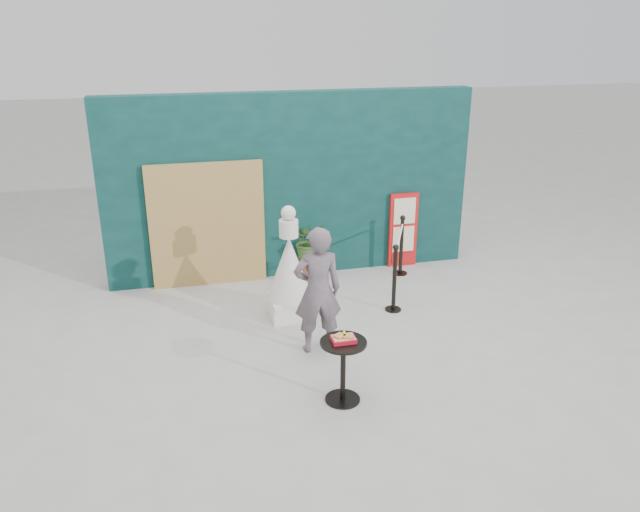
% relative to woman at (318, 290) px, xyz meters
% --- Properties ---
extents(ground, '(60.00, 60.00, 0.00)m').
position_rel_woman_xyz_m(ground, '(0.22, -0.43, -0.84)').
color(ground, '#ADAAA5').
rests_on(ground, ground).
extents(back_wall, '(6.00, 0.30, 3.00)m').
position_rel_woman_xyz_m(back_wall, '(0.22, 2.72, 0.66)').
color(back_wall, '#0A2D2A').
rests_on(back_wall, ground).
extents(bamboo_fence, '(1.80, 0.08, 2.00)m').
position_rel_woman_xyz_m(bamboo_fence, '(-1.18, 2.51, 0.16)').
color(bamboo_fence, tan).
rests_on(bamboo_fence, ground).
extents(woman, '(0.62, 0.42, 1.68)m').
position_rel_woman_xyz_m(woman, '(0.00, 0.00, 0.00)').
color(woman, '#675860').
rests_on(woman, ground).
extents(menu_board, '(0.50, 0.07, 1.30)m').
position_rel_woman_xyz_m(menu_board, '(2.12, 2.53, -0.19)').
color(menu_board, red).
rests_on(menu_board, ground).
extents(statue, '(0.65, 0.65, 1.67)m').
position_rel_woman_xyz_m(statue, '(-0.16, 1.02, -0.16)').
color(statue, white).
rests_on(statue, ground).
extents(cafe_table, '(0.52, 0.52, 0.75)m').
position_rel_woman_xyz_m(cafe_table, '(0.00, -1.19, -0.34)').
color(cafe_table, black).
rests_on(cafe_table, ground).
extents(food_basket, '(0.26, 0.19, 0.11)m').
position_rel_woman_xyz_m(food_basket, '(0.00, -1.19, -0.06)').
color(food_basket, red).
rests_on(food_basket, cafe_table).
extents(planter, '(0.57, 0.49, 0.97)m').
position_rel_woman_xyz_m(planter, '(0.42, 2.38, -0.28)').
color(planter, brown).
rests_on(planter, ground).
extents(stanchion_barrier, '(0.84, 1.54, 1.03)m').
position_rel_woman_xyz_m(stanchion_barrier, '(1.66, 1.52, -0.35)').
color(stanchion_barrier, black).
rests_on(stanchion_barrier, ground).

